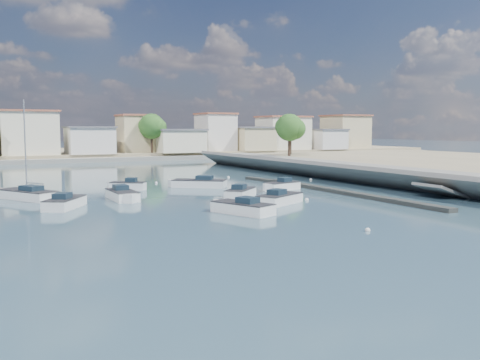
% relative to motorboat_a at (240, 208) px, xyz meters
% --- Properties ---
extents(ground, '(400.00, 400.00, 0.00)m').
position_rel_motorboat_a_xyz_m(ground, '(7.23, 35.82, -0.38)').
color(ground, '#284150').
rests_on(ground, ground).
extents(seawall_walkway, '(5.00, 90.00, 1.80)m').
position_rel_motorboat_a_xyz_m(seawall_walkway, '(25.73, 8.82, 0.52)').
color(seawall_walkway, slate).
rests_on(seawall_walkway, ground).
extents(breakwater, '(2.00, 31.02, 0.35)m').
position_rel_motorboat_a_xyz_m(breakwater, '(14.13, 8.51, -0.21)').
color(breakwater, black).
rests_on(breakwater, ground).
extents(far_shore_land, '(160.00, 40.00, 1.40)m').
position_rel_motorboat_a_xyz_m(far_shore_land, '(7.23, 87.82, 0.32)').
color(far_shore_land, gray).
rests_on(far_shore_land, ground).
extents(far_shore_quay, '(160.00, 2.50, 0.80)m').
position_rel_motorboat_a_xyz_m(far_shore_quay, '(7.23, 66.82, 0.02)').
color(far_shore_quay, slate).
rests_on(far_shore_quay, ground).
extents(far_town, '(113.01, 12.80, 8.35)m').
position_rel_motorboat_a_xyz_m(far_town, '(17.94, 72.74, 4.56)').
color(far_town, beige).
rests_on(far_town, far_shore_land).
extents(shore_trees, '(74.56, 38.32, 7.92)m').
position_rel_motorboat_a_xyz_m(shore_trees, '(15.57, 63.93, 5.84)').
color(shore_trees, '#38281E').
rests_on(shore_trees, ground).
extents(motorboat_a, '(3.60, 5.40, 1.48)m').
position_rel_motorboat_a_xyz_m(motorboat_a, '(0.00, 0.00, 0.00)').
color(motorboat_a, white).
rests_on(motorboat_a, ground).
extents(motorboat_b, '(4.24, 4.24, 1.48)m').
position_rel_motorboat_a_xyz_m(motorboat_b, '(4.26, 8.15, -0.00)').
color(motorboat_b, white).
rests_on(motorboat_b, ground).
extents(motorboat_c, '(5.86, 5.14, 1.48)m').
position_rel_motorboat_a_xyz_m(motorboat_c, '(3.84, 17.92, 0.00)').
color(motorboat_c, white).
rests_on(motorboat_c, ground).
extents(motorboat_d, '(4.50, 2.61, 1.48)m').
position_rel_motorboat_a_xyz_m(motorboat_d, '(10.42, 11.43, -0.00)').
color(motorboat_d, white).
rests_on(motorboat_d, ground).
extents(motorboat_e, '(4.02, 4.92, 1.48)m').
position_rel_motorboat_a_xyz_m(motorboat_e, '(-11.11, 8.70, -0.00)').
color(motorboat_e, white).
rests_on(motorboat_e, ground).
extents(motorboat_f, '(3.76, 3.13, 1.48)m').
position_rel_motorboat_a_xyz_m(motorboat_f, '(-3.62, 18.79, -0.00)').
color(motorboat_f, white).
rests_on(motorboat_f, ground).
extents(motorboat_g, '(1.95, 5.54, 1.48)m').
position_rel_motorboat_a_xyz_m(motorboat_g, '(-5.88, 11.31, 0.00)').
color(motorboat_g, white).
rests_on(motorboat_g, ground).
extents(motorboat_h, '(5.13, 3.92, 1.48)m').
position_rel_motorboat_a_xyz_m(motorboat_h, '(5.44, 3.05, -0.00)').
color(motorboat_h, white).
rests_on(motorboat_h, ground).
extents(sailboat, '(5.06, 6.58, 9.00)m').
position_rel_motorboat_a_xyz_m(sailboat, '(-13.56, 15.82, 0.03)').
color(sailboat, white).
rests_on(sailboat, ground).
extents(mooring_buoys, '(18.43, 36.64, 0.33)m').
position_rel_motorboat_a_xyz_m(mooring_buoys, '(9.86, 12.29, -0.33)').
color(mooring_buoys, silver).
rests_on(mooring_buoys, ground).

